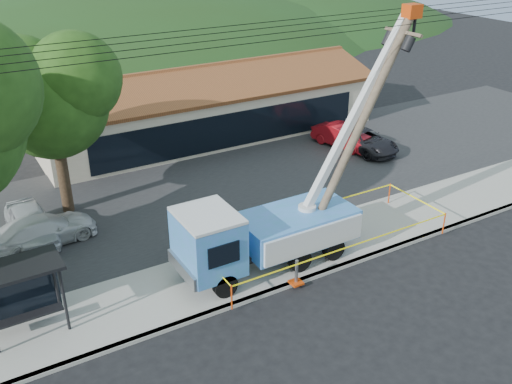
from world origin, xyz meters
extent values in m
plane|color=black|center=(0.00, 0.00, 0.00)|extent=(120.00, 120.00, 0.00)
cube|color=#A7A39C|center=(0.00, 2.10, 0.07)|extent=(60.00, 0.25, 0.15)
cube|color=#A7A39C|center=(0.00, 4.00, 0.07)|extent=(60.00, 4.00, 0.15)
cube|color=#28282B|center=(0.00, 12.00, 0.05)|extent=(60.00, 12.00, 0.10)
cube|color=beige|center=(4.00, 20.00, 1.70)|extent=(22.00, 8.00, 3.40)
cube|color=black|center=(4.00, 15.98, 1.43)|extent=(18.04, 0.08, 2.21)
cube|color=brown|center=(4.00, 18.00, 3.90)|extent=(22.50, 4.53, 1.52)
cube|color=brown|center=(4.00, 22.00, 3.90)|extent=(22.50, 4.53, 1.52)
cube|color=brown|center=(4.00, 20.00, 4.55)|extent=(22.50, 0.30, 0.25)
cylinder|color=#332316|center=(-7.00, 13.00, 2.09)|extent=(0.56, 0.56, 4.18)
sphere|color=#1D3E10|center=(-7.00, 13.00, 5.70)|extent=(5.25, 5.25, 5.25)
sphere|color=#1D3E10|center=(-8.05, 13.70, 6.65)|extent=(4.20, 4.20, 4.20)
sphere|color=#1D3E10|center=(-5.95, 12.30, 6.84)|extent=(4.20, 4.20, 4.20)
ellipsoid|color=#213A15|center=(10.00, 55.00, 0.00)|extent=(89.60, 64.00, 32.00)
ellipsoid|color=#213A15|center=(30.00, 55.00, 0.00)|extent=(72.80, 52.00, 26.00)
cylinder|color=black|center=(0.00, 3.10, 9.58)|extent=(60.00, 0.02, 0.02)
cylinder|color=black|center=(0.00, 3.60, 9.70)|extent=(60.00, 0.02, 0.02)
cylinder|color=black|center=(0.00, 4.10, 9.82)|extent=(60.00, 0.02, 0.02)
cylinder|color=black|center=(0.00, 4.50, 9.94)|extent=(60.00, 0.02, 0.02)
cylinder|color=black|center=(-3.59, 2.65, 0.65)|extent=(0.97, 0.32, 0.97)
cylinder|color=black|center=(-3.59, 4.92, 0.65)|extent=(0.97, 0.32, 0.97)
cylinder|color=black|center=(-0.13, 2.65, 0.65)|extent=(0.97, 0.32, 0.97)
cylinder|color=black|center=(-0.13, 4.92, 0.65)|extent=(0.97, 0.32, 0.97)
cylinder|color=black|center=(1.60, 2.65, 0.65)|extent=(0.97, 0.32, 0.97)
cylinder|color=black|center=(1.60, 4.92, 0.65)|extent=(0.97, 0.32, 0.97)
cube|color=black|center=(-0.78, 3.79, 0.92)|extent=(7.15, 1.08, 0.27)
cube|color=#368EC0|center=(-3.70, 3.79, 2.00)|extent=(2.17, 2.60, 2.27)
cube|color=silver|center=(-3.70, 3.79, 3.19)|extent=(2.17, 2.60, 0.13)
cube|color=black|center=(-4.73, 3.79, 2.17)|extent=(0.09, 1.95, 0.97)
cube|color=gray|center=(-4.84, 3.79, 1.14)|extent=(0.16, 2.49, 0.54)
cube|color=#368EC0|center=(0.41, 3.79, 1.57)|extent=(4.98, 2.60, 1.30)
cylinder|color=silver|center=(0.95, 3.79, 2.06)|extent=(0.76, 0.76, 0.65)
cube|color=silver|center=(3.23, 3.79, 6.15)|extent=(4.82, 0.30, 7.81)
cube|color=gray|center=(3.56, 3.79, 6.42)|extent=(2.90, 0.19, 4.69)
cube|color=#D23D0B|center=(5.51, 3.57, 9.98)|extent=(0.65, 0.54, 0.54)
cube|color=#D23D0B|center=(-0.78, 1.95, 0.21)|extent=(0.49, 0.49, 0.09)
cube|color=#D23D0B|center=(2.04, 5.63, 0.21)|extent=(0.49, 0.49, 0.09)
cylinder|color=#4E3E32|center=(3.01, 3.52, 5.06)|extent=(5.32, 0.36, 9.99)
cube|color=#4E3E32|center=(5.10, 3.52, 9.18)|extent=(0.18, 2.01, 0.18)
cylinder|color=black|center=(4.88, 4.08, 8.85)|extent=(0.61, 0.40, 0.68)
cylinder|color=black|center=(4.88, 2.96, 8.85)|extent=(0.61, 0.40, 0.68)
cylinder|color=black|center=(-9.28, 3.74, 1.45)|extent=(0.11, 0.11, 2.57)
cylinder|color=black|center=(-9.29, 5.03, 1.45)|extent=(0.11, 0.11, 2.57)
cube|color=black|center=(-10.47, 4.37, 2.79)|extent=(2.81, 1.75, 0.13)
cube|color=black|center=(-10.47, 5.07, 1.45)|extent=(2.58, 0.08, 2.15)
cube|color=black|center=(-10.47, 4.37, 0.75)|extent=(2.36, 0.45, 0.09)
cylinder|color=#D23D0B|center=(-3.77, 1.80, 0.68)|extent=(0.06, 0.06, 1.07)
cylinder|color=#D23D0B|center=(7.28, 1.80, 0.68)|extent=(0.06, 0.06, 1.07)
cylinder|color=#D23D0B|center=(7.28, 5.43, 0.68)|extent=(0.06, 0.06, 1.07)
cylinder|color=#D23D0B|center=(-3.77, 5.43, 0.68)|extent=(0.06, 0.06, 1.07)
cube|color=#FEED0D|center=(1.76, 1.80, 1.17)|extent=(11.04, 0.01, 0.06)
cube|color=#FEED0D|center=(7.28, 3.62, 1.17)|extent=(0.01, 3.63, 0.06)
cube|color=#FEED0D|center=(1.76, 5.43, 1.17)|extent=(11.04, 0.01, 0.06)
cube|color=#FEED0D|center=(-3.77, 3.62, 1.17)|extent=(0.01, 3.63, 0.06)
imported|color=silver|center=(-9.11, 11.03, 0.00)|extent=(1.87, 4.47, 1.51)
imported|color=#A41018|center=(10.26, 12.91, 0.00)|extent=(2.45, 4.49, 1.41)
imported|color=silver|center=(-8.72, 10.33, 0.00)|extent=(4.92, 2.50, 1.37)
imported|color=black|center=(10.95, 11.79, 0.00)|extent=(2.52, 4.93, 1.33)
camera|label=1|loc=(-11.72, -13.48, 13.43)|focal=40.00mm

